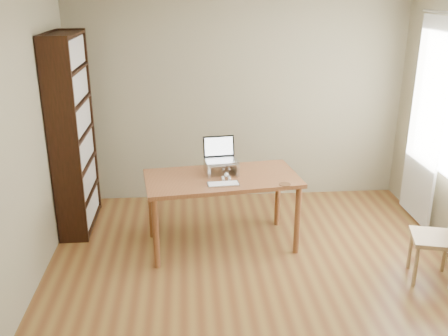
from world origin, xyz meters
TOP-DOWN VIEW (x-y plane):
  - room at (0.03, 0.01)m, footprint 4.04×4.54m
  - bookshelf at (-1.83, 1.55)m, footprint 0.30×0.90m
  - desk at (-0.30, 0.96)m, footprint 1.59×0.94m
  - laptop_stand at (-0.30, 1.04)m, footprint 0.32×0.25m
  - laptop at (-0.30, 1.10)m, footprint 0.34×0.30m
  - keyboard at (-0.30, 0.74)m, footprint 0.31×0.15m
  - coaster at (0.28, 0.70)m, footprint 0.11×0.11m
  - cat at (-0.26, 1.07)m, footprint 0.23×0.47m
  - chair at (1.61, 0.17)m, footprint 0.47×0.47m

SIDE VIEW (x-z plane):
  - chair at x=1.61m, z-range 0.03..0.89m
  - desk at x=-0.30m, z-range 0.29..1.04m
  - coaster at x=0.28m, z-range 0.75..0.76m
  - keyboard at x=-0.30m, z-range 0.75..0.77m
  - cat at x=-0.26m, z-range 0.74..0.88m
  - laptop_stand at x=-0.30m, z-range 0.77..0.90m
  - laptop at x=-0.30m, z-range 0.83..1.05m
  - bookshelf at x=-1.83m, z-range 0.00..2.10m
  - room at x=0.03m, z-range -0.02..2.62m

